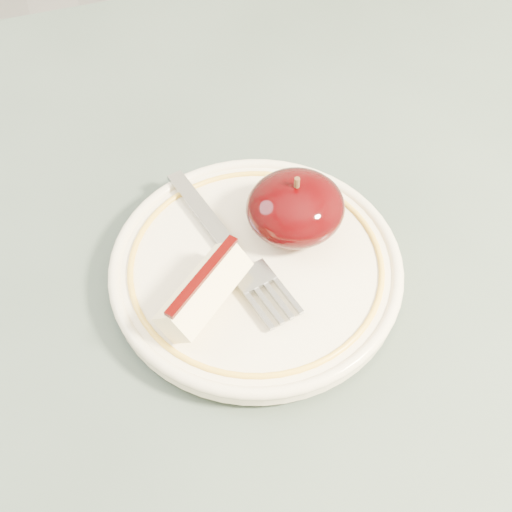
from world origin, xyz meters
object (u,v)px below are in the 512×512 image
object	(u,v)px
apple_half	(295,208)
table	(252,417)
plate	(256,268)
fork	(230,247)

from	to	relation	value
apple_half	table	bearing A→B (deg)	-124.90
table	plate	xyz separation A→B (m)	(0.02, 0.06, 0.10)
table	plate	bearing A→B (deg)	69.38
plate	apple_half	distance (m)	0.05
plate	fork	xyz separation A→B (m)	(-0.01, 0.02, 0.01)
apple_half	fork	distance (m)	0.05
table	plate	size ratio (longest dim) A/B	4.27
apple_half	fork	xyz separation A→B (m)	(-0.05, -0.01, -0.02)
plate	fork	distance (m)	0.02
table	plate	distance (m)	0.12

